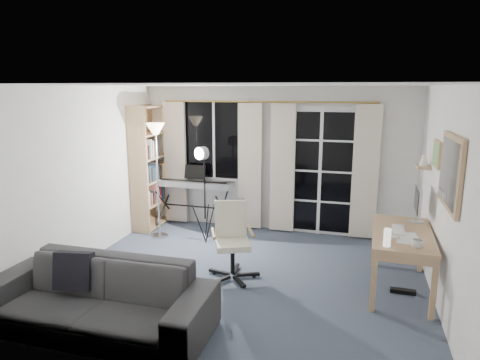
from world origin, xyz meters
name	(u,v)px	position (x,y,z in m)	size (l,w,h in m)	color
floor	(243,277)	(0.00, 0.00, -0.01)	(4.50, 4.00, 0.02)	#3E4A5A
window	(215,140)	(-1.05, 1.97, 1.50)	(1.20, 0.08, 1.40)	white
french_door	(320,173)	(0.75, 1.97, 1.03)	(1.32, 0.09, 2.11)	white
curtains	(265,167)	(-0.14, 1.88, 1.09)	(3.60, 0.07, 2.13)	gold
bookshelf	(149,170)	(-2.13, 1.62, 0.99)	(0.34, 0.98, 2.09)	tan
torchiere_lamp	(156,146)	(-1.71, 1.10, 1.48)	(0.35, 0.35, 1.84)	#B2B2B7
keyboard_piano	(193,184)	(-1.36, 1.70, 0.76)	(1.39, 0.69, 1.00)	black
studio_light	(202,164)	(-0.96, 1.13, 1.23)	(0.35, 0.36, 1.53)	black
office_chair	(232,233)	(-0.16, 0.02, 0.57)	(0.67, 0.66, 0.97)	black
desk	(402,239)	(1.88, 0.17, 0.63)	(0.71, 1.36, 0.72)	tan
monitor	(418,201)	(2.08, 0.62, 0.99)	(0.18, 0.52, 0.45)	silver
desk_clutter	(397,251)	(1.82, -0.05, 0.56)	(0.44, 0.81, 0.91)	white
mug	(417,243)	(1.98, -0.33, 0.78)	(0.12, 0.09, 0.12)	silver
wall_mirror	(451,172)	(2.22, -0.35, 1.55)	(0.04, 0.94, 0.74)	tan
framed_print	(437,154)	(2.23, 0.55, 1.60)	(0.03, 0.42, 0.32)	tan
wall_shelf	(424,163)	(2.16, 1.05, 1.41)	(0.16, 0.30, 0.18)	tan
sofa	(96,286)	(-1.09, -1.55, 0.45)	(2.30, 0.67, 0.90)	#2C2C2E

